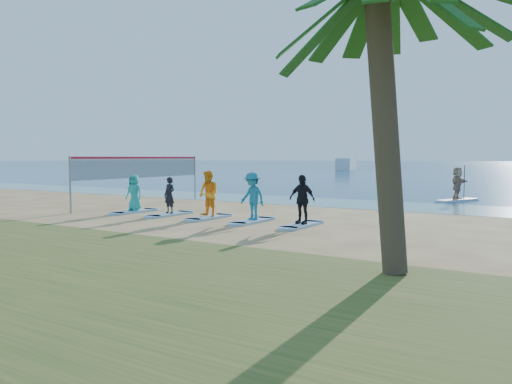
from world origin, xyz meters
The scene contains 16 objects.
ground centered at (0.00, 0.00, 0.00)m, with size 600.00×600.00×0.00m, color tan.
shallow_water centered at (0.00, 10.50, 0.01)m, with size 600.00×600.00×0.00m, color teal.
volleyball_net centered at (-8.47, 4.22, 1.90)m, with size 0.48×9.08×2.50m.
paddleboard centered at (4.85, 14.99, 0.06)m, with size 0.70×3.00×0.12m, color silver.
paddleboarder centered at (4.85, 14.99, 1.01)m, with size 1.65×0.53×1.78m, color tan.
boat_offshore_a centered at (-26.70, 76.90, 0.00)m, with size 2.71×9.15×2.23m, color silver.
surfboard_0 centered at (-6.17, 1.44, 0.04)m, with size 0.70×2.20×0.09m, color #90BCDF.
student_0 centered at (-6.17, 1.44, 0.88)m, with size 0.78×0.50×1.59m, color teal.
surfboard_1 centered at (-4.10, 1.44, 0.04)m, with size 0.70×2.20×0.09m, color #90BCDF.
student_1 centered at (-4.10, 1.44, 0.85)m, with size 0.56×0.36×1.53m, color black.
surfboard_2 centered at (-2.03, 1.44, 0.04)m, with size 0.70×2.20×0.09m, color #90BCDF.
student_2 centered at (-2.03, 1.44, 1.00)m, with size 0.89×0.69×1.82m, color orange.
surfboard_3 centered at (0.04, 1.44, 0.04)m, with size 0.70×2.20×0.09m, color #90BCDF.
student_3 centered at (0.04, 1.44, 0.98)m, with size 1.16×0.66×1.79m, color teal.
surfboard_4 centered at (2.11, 1.44, 0.04)m, with size 0.70×2.20×0.09m, color #90BCDF.
student_4 centered at (2.11, 1.44, 0.96)m, with size 1.02×0.42×1.74m, color black.
Camera 1 is at (10.09, -14.25, 2.44)m, focal length 35.00 mm.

